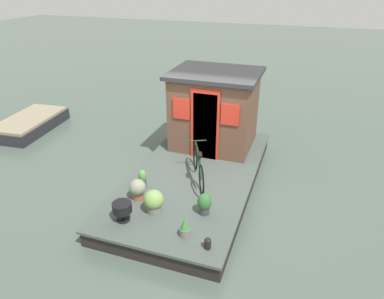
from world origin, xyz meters
TOP-DOWN VIEW (x-y plane):
  - ground_plane at (0.00, 0.00)m, footprint 60.00×60.00m
  - houseboat_deck at (0.00, 0.00)m, footprint 5.46×2.75m
  - houseboat_cabin at (1.62, 0.00)m, footprint 1.89×2.24m
  - bicycle at (-0.30, -0.18)m, footprint 1.57×0.81m
  - potted_plant_thyme at (-1.40, 0.78)m, footprint 0.35×0.35m
  - potted_plant_succulent at (-0.98, 0.87)m, footprint 0.18×0.18m
  - potted_plant_sage at (-1.44, -0.69)m, footprint 0.28×0.28m
  - potted_plant_basil at (-2.18, -0.55)m, footprint 0.20×0.20m
  - potted_plant_lavender at (-1.71, 0.27)m, footprint 0.40×0.40m
  - charcoal_grill at (-2.14, 0.72)m, footprint 0.37×0.37m
  - mooring_bollard at (-2.35, -1.03)m, footprint 0.12×0.12m
  - dinghy_boat at (1.45, 6.17)m, footprint 2.62×1.56m

SIDE VIEW (x-z plane):
  - ground_plane at x=0.00m, z-range 0.00..0.00m
  - houseboat_deck at x=0.00m, z-range 0.00..0.39m
  - dinghy_boat at x=1.45m, z-range 0.00..0.43m
  - mooring_bollard at x=-2.35m, z-range 0.40..0.62m
  - potted_plant_basil at x=-2.18m, z-range 0.38..0.76m
  - potted_plant_succulent at x=-0.98m, z-range 0.39..0.82m
  - potted_plant_sage at x=-1.44m, z-range 0.40..0.86m
  - potted_plant_thyme at x=-1.40m, z-range 0.41..0.85m
  - potted_plant_lavender at x=-1.71m, z-range 0.40..0.88m
  - charcoal_grill at x=-2.14m, z-range 0.48..0.86m
  - bicycle at x=-0.30m, z-range 0.36..1.15m
  - houseboat_cabin at x=1.62m, z-range 0.40..2.42m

